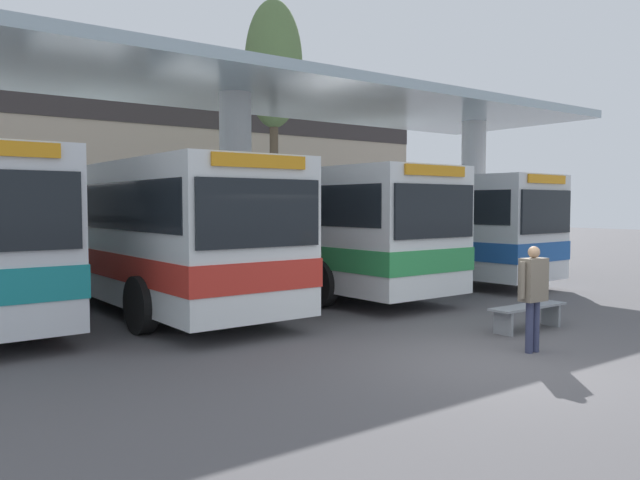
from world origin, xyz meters
name	(u,v)px	position (x,y,z in m)	size (l,w,h in m)	color
ground_plane	(490,362)	(0.00, 0.00, 0.00)	(100.00, 100.00, 0.00)	#565456
townhouse_backdrop	(69,151)	(0.00, 22.48, 4.61)	(40.00, 0.58, 7.92)	tan
station_canopy	(235,112)	(0.00, 7.65, 4.53)	(22.55, 5.84, 5.23)	silver
transit_bus_center_bay	(140,228)	(-2.19, 8.20, 1.77)	(2.90, 10.55, 3.15)	white
transit_bus_right_bay	(276,224)	(2.06, 9.07, 1.77)	(3.00, 11.93, 3.15)	white
transit_bus_far_right_bay	(395,223)	(6.51, 8.92, 1.73)	(3.00, 10.83, 3.09)	silver
waiting_bench_mid_platform	(528,312)	(2.43, 1.06, 0.35)	(1.80, 0.44, 0.46)	gray
pedestrian_waiting	(533,288)	(1.00, -0.01, 1.02)	(0.62, 0.26, 1.66)	#333856
poplar_tree_behind_left	(274,67)	(6.63, 16.39, 7.98)	(2.39, 2.39, 10.75)	#473A2B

